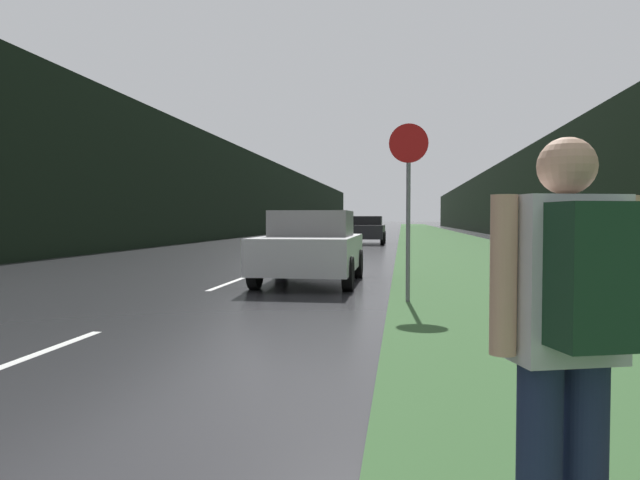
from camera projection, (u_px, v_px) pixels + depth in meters
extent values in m
cube|color=#33562D|center=(444.00, 240.00, 38.12)|extent=(6.00, 240.00, 0.02)
cube|color=silver|center=(15.00, 362.00, 5.49)|extent=(0.12, 3.00, 0.01)
cube|color=silver|center=(231.00, 282.00, 12.42)|extent=(0.12, 3.00, 0.01)
cube|color=silver|center=(292.00, 260.00, 19.34)|extent=(0.12, 3.00, 0.01)
cube|color=black|center=(251.00, 196.00, 50.15)|extent=(2.00, 140.00, 6.88)
cube|color=black|center=(509.00, 200.00, 47.04)|extent=(2.00, 140.00, 5.96)
cylinder|color=slate|center=(408.00, 233.00, 9.39)|extent=(0.07, 0.07, 2.31)
cylinder|color=#B71414|center=(409.00, 143.00, 9.33)|extent=(0.64, 0.02, 0.64)
cylinder|color=#1E2847|center=(539.00, 476.00, 2.12)|extent=(0.16, 0.16, 0.86)
cylinder|color=#1E2847|center=(585.00, 472.00, 2.15)|extent=(0.16, 0.16, 0.86)
cube|color=silver|center=(565.00, 278.00, 2.10)|extent=(0.44, 0.33, 0.62)
sphere|color=tan|center=(567.00, 166.00, 2.09)|extent=(0.21, 0.21, 0.21)
cylinder|color=tan|center=(503.00, 275.00, 2.06)|extent=(0.10, 0.10, 0.58)
cylinder|color=tan|center=(625.00, 273.00, 2.14)|extent=(0.10, 0.10, 0.58)
cube|color=#193823|center=(601.00, 276.00, 1.90)|extent=(0.35, 0.27, 0.49)
cube|color=#BCBCBC|center=(311.00, 253.00, 12.35)|extent=(1.95, 4.03, 0.72)
cube|color=slate|center=(312.00, 223.00, 12.52)|extent=(1.66, 1.81, 0.55)
cylinder|color=black|center=(348.00, 274.00, 10.99)|extent=(0.20, 0.66, 0.66)
cylinder|color=black|center=(255.00, 272.00, 11.26)|extent=(0.20, 0.66, 0.66)
cylinder|color=black|center=(358.00, 264.00, 13.46)|extent=(0.20, 0.66, 0.66)
cylinder|color=black|center=(281.00, 263.00, 13.73)|extent=(0.20, 0.66, 0.66)
cube|color=black|center=(367.00, 232.00, 31.75)|extent=(1.93, 4.20, 0.74)
cube|color=black|center=(367.00, 221.00, 31.94)|extent=(1.64, 1.89, 0.49)
cylinder|color=black|center=(382.00, 238.00, 30.34)|extent=(0.20, 0.71, 0.71)
cylinder|color=black|center=(348.00, 238.00, 30.61)|extent=(0.20, 0.71, 0.71)
cylinder|color=black|center=(384.00, 237.00, 32.92)|extent=(0.20, 0.71, 0.71)
cylinder|color=black|center=(352.00, 237.00, 33.18)|extent=(0.20, 0.71, 0.71)
cube|color=black|center=(329.00, 229.00, 42.90)|extent=(1.71, 4.09, 0.61)
cube|color=black|center=(329.00, 222.00, 42.68)|extent=(1.46, 1.84, 0.49)
cylinder|color=black|center=(321.00, 232.00, 44.28)|extent=(0.20, 0.72, 0.72)
cylinder|color=black|center=(342.00, 232.00, 44.05)|extent=(0.20, 0.72, 0.72)
cylinder|color=black|center=(316.00, 233.00, 41.78)|extent=(0.20, 0.72, 0.72)
cylinder|color=black|center=(338.00, 233.00, 41.54)|extent=(0.20, 0.72, 0.72)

